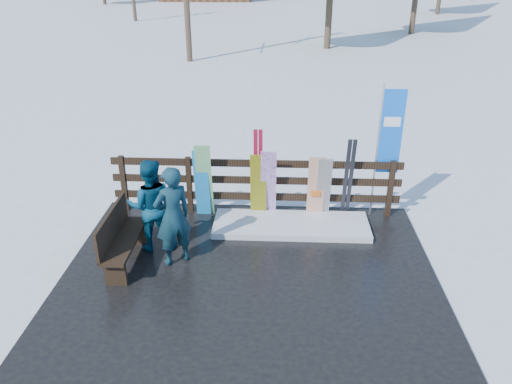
# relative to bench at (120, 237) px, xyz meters

# --- Properties ---
(ground) EXTENTS (700.00, 700.00, 0.00)m
(ground) POSITION_rel_bench_xyz_m (2.11, -0.27, -0.60)
(ground) COLOR white
(ground) RESTS_ON ground
(deck) EXTENTS (6.00, 5.00, 0.08)m
(deck) POSITION_rel_bench_xyz_m (2.11, -0.27, -0.56)
(deck) COLOR black
(deck) RESTS_ON ground
(fence) EXTENTS (5.60, 0.10, 1.15)m
(fence) POSITION_rel_bench_xyz_m (2.11, 1.93, 0.14)
(fence) COLOR black
(fence) RESTS_ON deck
(snow_patch) EXTENTS (2.90, 1.00, 0.12)m
(snow_patch) POSITION_rel_bench_xyz_m (2.81, 1.33, -0.46)
(snow_patch) COLOR white
(snow_patch) RESTS_ON deck
(bench) EXTENTS (0.41, 1.50, 0.97)m
(bench) POSITION_rel_bench_xyz_m (0.00, 0.00, 0.00)
(bench) COLOR black
(bench) RESTS_ON deck
(snowboard_0) EXTENTS (0.28, 0.24, 1.42)m
(snowboard_0) POSITION_rel_bench_xyz_m (1.10, 1.71, 0.19)
(snowboard_0) COLOR #1A8CDC
(snowboard_0) RESTS_ON deck
(snowboard_1) EXTENTS (0.29, 0.32, 1.54)m
(snowboard_1) POSITION_rel_bench_xyz_m (1.15, 1.71, 0.25)
(snowboard_1) COLOR silver
(snowboard_1) RESTS_ON deck
(snowboard_2) EXTENTS (0.30, 0.21, 1.35)m
(snowboard_2) POSITION_rel_bench_xyz_m (2.18, 1.71, 0.16)
(snowboard_2) COLOR yellow
(snowboard_2) RESTS_ON deck
(snowboard_3) EXTENTS (0.29, 0.36, 1.44)m
(snowboard_3) POSITION_rel_bench_xyz_m (2.37, 1.71, 0.21)
(snowboard_3) COLOR white
(snowboard_3) RESTS_ON deck
(snowboard_4) EXTENTS (0.27, 0.24, 1.29)m
(snowboard_4) POSITION_rel_bench_xyz_m (3.41, 1.71, 0.13)
(snowboard_4) COLOR black
(snowboard_4) RESTS_ON deck
(snowboard_5) EXTENTS (0.32, 0.19, 1.31)m
(snowboard_5) POSITION_rel_bench_xyz_m (3.27, 1.71, 0.14)
(snowboard_5) COLOR silver
(snowboard_5) RESTS_ON deck
(ski_pair_a) EXTENTS (0.16, 0.20, 1.81)m
(ski_pair_a) POSITION_rel_bench_xyz_m (2.17, 1.78, 0.39)
(ski_pair_a) COLOR maroon
(ski_pair_a) RESTS_ON deck
(ski_pair_b) EXTENTS (0.17, 0.32, 1.67)m
(ski_pair_b) POSITION_rel_bench_xyz_m (3.87, 1.78, 0.32)
(ski_pair_b) COLOR black
(ski_pair_b) RESTS_ON deck
(rental_flag) EXTENTS (0.45, 0.04, 2.60)m
(rental_flag) POSITION_rel_bench_xyz_m (4.55, 1.98, 1.09)
(rental_flag) COLOR silver
(rental_flag) RESTS_ON deck
(person_front) EXTENTS (0.75, 0.69, 1.71)m
(person_front) POSITION_rel_bench_xyz_m (0.87, 0.10, 0.34)
(person_front) COLOR #144748
(person_front) RESTS_ON deck
(person_back) EXTENTS (0.90, 0.75, 1.64)m
(person_back) POSITION_rel_bench_xyz_m (0.41, 0.53, 0.31)
(person_back) COLOR navy
(person_back) RESTS_ON deck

